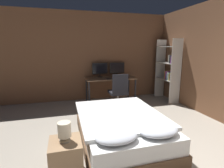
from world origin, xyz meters
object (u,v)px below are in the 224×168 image
object	(u,v)px
monitor_left	(100,69)
computer_mouse	(121,78)
bed	(121,129)
bedside_lamp	(64,130)
nightstand	(66,160)
monitor_right	(117,68)
office_chair	(118,95)
bookshelf	(169,68)
desk	(111,80)
keyboard	(113,79)

from	to	relation	value
monitor_left	computer_mouse	world-z (taller)	monitor_left
bed	bedside_lamp	world-z (taller)	bedside_lamp
nightstand	bedside_lamp	distance (m)	0.40
monitor_right	office_chair	world-z (taller)	monitor_right
nightstand	monitor_left	world-z (taller)	monitor_left
monitor_left	bookshelf	bearing A→B (deg)	-18.26
desk	keyboard	distance (m)	0.25
desk	computer_mouse	distance (m)	0.37
monitor_right	computer_mouse	xyz separation A→B (m)	(-0.01, -0.47, -0.23)
office_chair	monitor_left	bearing A→B (deg)	105.55
office_chair	bed	bearing A→B (deg)	-106.12
computer_mouse	bed	bearing A→B (deg)	-108.53
bedside_lamp	keyboard	xyz separation A→B (m)	(1.40, 2.81, 0.08)
monitor_left	office_chair	size ratio (longest dim) A/B	0.50
nightstand	computer_mouse	xyz separation A→B (m)	(1.67, 2.81, 0.49)
desk	computer_mouse	xyz separation A→B (m)	(0.27, -0.23, 0.10)
office_chair	bedside_lamp	bearing A→B (deg)	-122.04
nightstand	monitor_left	xyz separation A→B (m)	(1.12, 3.28, 0.73)
monitor_left	computer_mouse	xyz separation A→B (m)	(0.55, -0.47, -0.23)
monitor_left	bookshelf	world-z (taller)	bookshelf
bedside_lamp	bookshelf	size ratio (longest dim) A/B	0.13
desk	keyboard	size ratio (longest dim) A/B	4.22
bedside_lamp	computer_mouse	bearing A→B (deg)	59.26
bed	bedside_lamp	distance (m)	1.18
keyboard	office_chair	distance (m)	0.66
bedside_lamp	monitor_right	world-z (taller)	monitor_right
keyboard	computer_mouse	size ratio (longest dim) A/B	5.12
bed	nightstand	xyz separation A→B (m)	(-0.93, -0.61, -0.01)
keyboard	monitor_right	bearing A→B (deg)	58.94
bed	nightstand	distance (m)	1.11
bedside_lamp	monitor_left	xyz separation A→B (m)	(1.12, 3.28, 0.33)
desk	monitor_left	xyz separation A→B (m)	(-0.28, 0.23, 0.33)
nightstand	keyboard	world-z (taller)	keyboard
bedside_lamp	bookshelf	bearing A→B (deg)	39.64
computer_mouse	bedside_lamp	bearing A→B (deg)	-120.74
monitor_right	bookshelf	bearing A→B (deg)	-24.52
keyboard	desk	bearing A→B (deg)	90.00
computer_mouse	keyboard	bearing A→B (deg)	180.00
keyboard	office_chair	size ratio (longest dim) A/B	0.37
bed	office_chair	bearing A→B (deg)	73.88
monitor_left	office_chair	bearing A→B (deg)	-74.45
nightstand	keyboard	xyz separation A→B (m)	(1.40, 2.81, 0.49)
nightstand	monitor_left	size ratio (longest dim) A/B	1.05
bed	office_chair	size ratio (longest dim) A/B	2.00
desk	monitor_right	distance (m)	0.49
nightstand	keyboard	distance (m)	3.18
bedside_lamp	desk	bearing A→B (deg)	65.25
nightstand	computer_mouse	bearing A→B (deg)	59.26
bed	desk	world-z (taller)	desk
nightstand	monitor_right	bearing A→B (deg)	62.81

